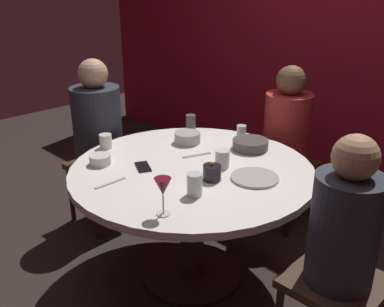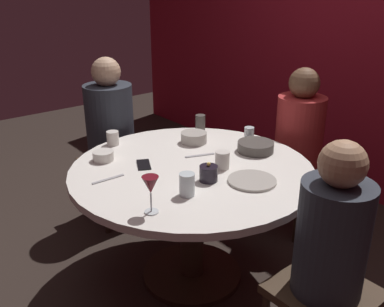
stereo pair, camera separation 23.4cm
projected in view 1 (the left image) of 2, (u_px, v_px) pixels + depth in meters
The scene contains 20 objects.
ground_plane at pixel (192, 275), 2.65m from camera, with size 8.00×8.00×0.00m, color #2D231E.
back_wall at pixel (354, 34), 3.35m from camera, with size 6.00×0.10×2.60m, color maroon.
dining_table at pixel (192, 191), 2.43m from camera, with size 1.35×1.35×0.73m.
seated_diner_left at pixel (98, 127), 2.97m from camera, with size 0.40×0.40×1.22m.
seated_diner_back at pixel (287, 129), 3.00m from camera, with size 0.40×0.40×1.17m.
seated_diner_right at pixel (344, 233), 1.80m from camera, with size 0.40×0.40×1.15m.
candle_holder at pixel (212, 173), 2.20m from camera, with size 0.10×0.10×0.10m.
wine_glass at pixel (163, 188), 1.84m from camera, with size 0.08×0.08×0.18m.
dinner_plate at pixel (255, 178), 2.23m from camera, with size 0.25×0.25×0.01m, color #B2ADA3.
cell_phone at pixel (143, 167), 2.36m from camera, with size 0.07×0.14×0.01m, color black.
bowl_serving_large at pixel (187, 138), 2.71m from camera, with size 0.17×0.17×0.07m, color #B2ADA3.
bowl_salad_center at pixel (100, 160), 2.40m from camera, with size 0.12×0.12×0.05m, color silver.
bowl_small_white at pixel (250, 144), 2.61m from camera, with size 0.22×0.22×0.06m, color #4C4742.
cup_near_candle at pixel (222, 159), 2.35m from camera, with size 0.08×0.08×0.10m, color silver.
cup_by_left_diner at pixel (106, 141), 2.62m from camera, with size 0.08×0.08×0.09m, color silver.
cup_by_right_diner at pixel (241, 132), 2.76m from camera, with size 0.06×0.06×0.10m, color silver.
cup_center_front at pixel (191, 123), 2.91m from camera, with size 0.07×0.07×0.11m, color #4C4742.
cup_far_edge at pixel (195, 185), 2.04m from camera, with size 0.08×0.08×0.11m, color silver.
fork_near_plate at pixel (197, 155), 2.52m from camera, with size 0.02×0.18×0.01m, color #B7B7BC.
knife_near_plate at pixel (111, 183), 2.18m from camera, with size 0.02×0.18×0.01m, color #B7B7BC.
Camera 1 is at (1.52, -1.54, 1.70)m, focal length 39.96 mm.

